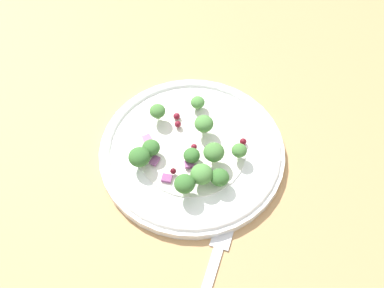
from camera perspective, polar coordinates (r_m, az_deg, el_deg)
ground_plane at (r=72.22cm, az=-2.56°, el=-2.29°), size 180.00×180.00×2.00cm
plate at (r=71.11cm, az=0.00°, el=-0.82°), size 24.89×24.89×1.70cm
dressing_pool at (r=70.74cm, az=0.00°, el=-0.63°), size 14.43×14.43×0.20cm
broccoli_floret_0 at (r=67.80cm, az=2.37°, el=-0.91°), size 2.72×2.72×2.75cm
broccoli_floret_1 at (r=65.44cm, az=-0.81°, el=-4.33°), size 2.62×2.62×2.65cm
broccoli_floret_2 at (r=69.21cm, az=-4.43°, el=-0.42°), size 2.35×2.35×2.38cm
broccoli_floret_3 at (r=70.52cm, az=1.29°, el=2.18°), size 2.55×2.55×2.59cm
broccoli_floret_4 at (r=72.13cm, az=-3.73°, el=3.54°), size 2.17×2.17×2.20cm
broccoli_floret_5 at (r=68.80cm, az=5.11°, el=-0.72°), size 2.01×2.01×2.04cm
broccoli_floret_6 at (r=66.23cm, az=0.80°, el=-3.53°), size 2.88×2.88×2.92cm
broccoli_floret_7 at (r=68.18cm, az=-5.70°, el=-1.43°), size 2.80×2.80×2.84cm
broccoli_floret_8 at (r=66.73cm, az=2.99°, el=-3.65°), size 2.45×2.45×2.48cm
broccoli_floret_9 at (r=73.75cm, az=0.62°, el=4.48°), size 1.95×1.95×1.97cm
broccoli_floret_10 at (r=68.67cm, az=-0.03°, el=-1.26°), size 2.16×2.16×2.18cm
cranberry_0 at (r=72.27cm, az=-1.54°, el=2.15°), size 0.90×0.90×0.90cm
cranberry_1 at (r=73.29cm, az=-1.66°, el=3.01°), size 0.94×0.94×0.94cm
cranberry_2 at (r=71.25cm, az=5.53°, el=0.26°), size 0.93×0.93×0.93cm
cranberry_3 at (r=68.07cm, az=-2.04°, el=-2.93°), size 0.78×0.78×0.78cm
cranberry_4 at (r=70.13cm, az=0.22°, el=-0.30°), size 0.81×0.81×0.81cm
onion_bit_0 at (r=71.57cm, az=-4.97°, el=0.36°), size 1.50×1.60×0.56cm
onion_bit_1 at (r=68.11cm, az=-0.19°, el=-3.91°), size 1.59×1.62×0.49cm
onion_bit_2 at (r=68.55cm, az=0.47°, el=-2.75°), size 1.36×1.19×0.45cm
onion_bit_3 at (r=69.40cm, az=-4.03°, el=-1.79°), size 1.56×1.27×0.39cm
onion_bit_4 at (r=68.16cm, az=-2.73°, el=-3.73°), size 1.59×1.66×0.55cm
onion_bit_5 at (r=68.92cm, az=-0.29°, el=-2.21°), size 1.56×1.54×0.49cm
fork at (r=63.81cm, az=1.75°, el=-14.67°), size 17.65×9.41×0.50cm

